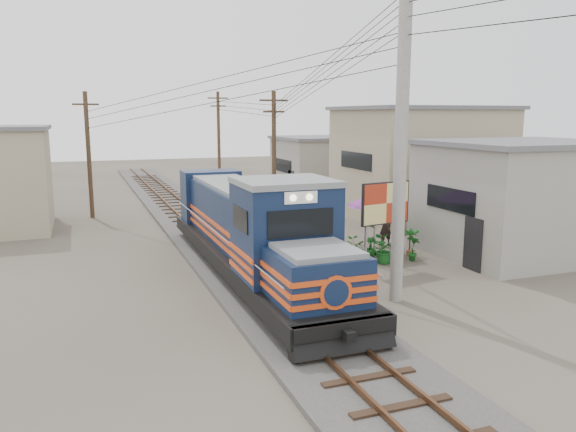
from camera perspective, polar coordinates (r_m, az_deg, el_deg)
name	(u,v)px	position (r m, az deg, el deg)	size (l,w,h in m)	color
ground	(285,308)	(17.09, -0.26, -9.36)	(120.00, 120.00, 0.00)	#473F35
ballast	(211,238)	(26.33, -7.82, -2.25)	(3.60, 70.00, 0.16)	#595651
track	(211,234)	(26.29, -7.83, -1.87)	(1.15, 70.00, 0.12)	#51331E
locomotive	(251,232)	(19.84, -3.76, -1.64)	(2.78, 15.14, 3.75)	black
utility_pole_main	(401,140)	(17.21, 11.42, 7.60)	(0.40, 0.40, 10.00)	#9E9B93
wooden_pole_mid	(274,153)	(30.87, -1.43, 6.42)	(1.60, 0.24, 7.00)	#4C3826
wooden_pole_far	(219,138)	(44.37, -7.05, 7.84)	(1.60, 0.24, 7.50)	#4C3826
wooden_pole_left	(89,152)	(33.18, -19.60, 6.10)	(1.60, 0.24, 7.00)	#4C3826
power_lines	(211,70)	(24.29, -7.79, 14.48)	(9.65, 19.00, 3.30)	black
shophouse_front	(521,198)	(25.11, 22.59, 1.73)	(7.35, 6.30, 4.70)	gray
shophouse_mid	(419,162)	(32.68, 13.19, 5.37)	(8.40, 7.35, 6.20)	tan
shophouse_back	(323,166)	(40.80, 3.55, 5.13)	(6.30, 6.30, 4.20)	gray
billboard	(386,206)	(20.87, 9.88, 1.05)	(2.14, 0.51, 3.33)	#99999E
market_umbrella	(375,199)	(23.34, 8.85, 1.69)	(2.89, 2.89, 2.63)	black
vendor	(385,227)	(25.18, 9.87, -1.09)	(0.62, 0.41, 1.71)	black
plant_nursery	(373,249)	(22.57, 8.63, -3.32)	(3.42, 2.21, 1.11)	#1A5D1E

